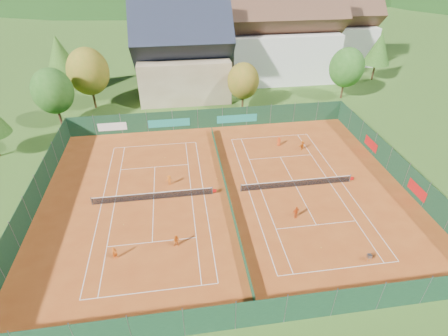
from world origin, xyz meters
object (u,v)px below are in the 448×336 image
at_px(hotel_block_b, 334,32).
at_px(player_right_far_b, 302,145).
at_px(player_right_far_a, 279,141).
at_px(player_left_mid, 177,241).
at_px(hotel_block_a, 281,39).
at_px(player_left_far, 169,180).
at_px(ball_hopper, 369,256).
at_px(chalet, 183,57).
at_px(player_left_near, 115,253).
at_px(player_right_near, 296,212).

height_order(hotel_block_b, player_right_far_b, hotel_block_b).
bearing_deg(player_right_far_a, hotel_block_b, -111.90).
bearing_deg(player_right_far_a, player_left_mid, 59.21).
bearing_deg(player_right_far_b, hotel_block_a, -140.16).
bearing_deg(player_left_far, hotel_block_b, -131.46).
bearing_deg(player_left_far, ball_hopper, 140.64).
xyz_separation_m(player_left_mid, player_right_far_a, (14.30, 16.66, -0.05)).
relative_size(chalet, player_right_far_a, 13.03).
xyz_separation_m(player_left_far, player_right_far_b, (17.57, 5.36, 0.03)).
bearing_deg(player_right_far_b, player_left_near, -5.73).
bearing_deg(hotel_block_a, hotel_block_b, 29.74).
bearing_deg(chalet, ball_hopper, -71.47).
distance_m(hotel_block_a, player_left_far, 40.78).
bearing_deg(hotel_block_a, player_right_near, -103.34).
distance_m(hotel_block_b, player_left_near, 66.50).
relative_size(hotel_block_b, player_left_far, 13.43).
bearing_deg(player_right_far_a, chalet, -50.74).
xyz_separation_m(chalet, player_left_far, (-3.23, -27.52, -5.98)).
relative_size(chalet, hotel_block_a, 0.75).
xyz_separation_m(hotel_block_b, player_left_far, (-36.23, -41.52, -5.98)).
relative_size(hotel_block_b, ball_hopper, 21.60).
relative_size(player_left_near, player_left_far, 1.02).
distance_m(hotel_block_b, player_right_near, 54.79).
relative_size(hotel_block_a, player_left_far, 16.79).
relative_size(ball_hopper, player_left_near, 0.61).
bearing_deg(player_left_mid, hotel_block_b, 55.80).
height_order(hotel_block_b, ball_hopper, hotel_block_b).
relative_size(hotel_block_b, player_right_far_b, 12.79).
distance_m(player_left_far, player_right_far_b, 18.37).
height_order(chalet, player_right_near, chalet).
relative_size(ball_hopper, player_left_mid, 0.60).
xyz_separation_m(hotel_block_a, player_left_mid, (-21.71, -43.24, -6.71)).
bearing_deg(player_right_near, chalet, 88.10).
xyz_separation_m(hotel_block_a, player_right_near, (-9.73, -41.03, -6.68)).
xyz_separation_m(player_right_far_a, player_right_far_b, (2.74, -1.57, 0.05)).
height_order(hotel_block_a, player_right_far_b, hotel_block_a).
relative_size(player_right_far_a, player_right_far_b, 0.92).
height_order(ball_hopper, player_right_far_b, player_right_far_b).
height_order(player_left_mid, player_right_far_b, player_right_far_b).
bearing_deg(hotel_block_a, player_left_near, -121.72).
xyz_separation_m(ball_hopper, player_right_far_a, (-2.27, 20.79, 0.07)).
bearing_deg(player_right_far_a, player_right_near, 90.70).
height_order(player_right_far_a, player_right_far_b, player_right_far_b).
relative_size(hotel_block_b, player_right_near, 12.23).
height_order(ball_hopper, player_left_mid, player_left_mid).
bearing_deg(hotel_block_b, player_right_far_a, -121.75).
distance_m(chalet, player_right_far_b, 27.05).
distance_m(player_left_mid, player_right_far_b, 22.76).
bearing_deg(hotel_block_a, player_right_far_b, -99.41).
bearing_deg(chalet, hotel_block_a, 17.53).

